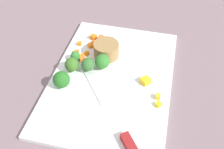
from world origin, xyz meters
name	(u,v)px	position (x,y,z in m)	size (l,w,h in m)	color
ground_plane	(112,80)	(0.00, 0.00, 0.00)	(4.00, 4.00, 0.00)	slate
cutting_board	(112,79)	(0.00, 0.00, 0.01)	(0.45, 0.31, 0.01)	white
prep_bowl	(106,50)	(-0.08, -0.04, 0.03)	(0.07, 0.07, 0.04)	olive
chef_knife	(113,115)	(0.12, 0.03, 0.02)	(0.30, 0.24, 0.02)	silver
carrot_dice_0	(87,53)	(-0.07, -0.09, 0.02)	(0.01, 0.01, 0.01)	orange
carrot_dice_1	(77,52)	(-0.07, -0.12, 0.02)	(0.01, 0.01, 0.01)	orange
carrot_dice_2	(82,59)	(-0.04, -0.10, 0.02)	(0.02, 0.02, 0.01)	orange
carrot_dice_3	(80,43)	(-0.11, -0.13, 0.02)	(0.01, 0.01, 0.01)	orange
carrot_dice_4	(82,56)	(-0.06, -0.10, 0.02)	(0.01, 0.01, 0.01)	orange
carrot_dice_5	(107,44)	(-0.13, -0.04, 0.02)	(0.01, 0.01, 0.01)	orange
carrot_dice_6	(93,37)	(-0.15, -0.09, 0.02)	(0.02, 0.02, 0.01)	orange
carrot_dice_7	(91,45)	(-0.11, -0.09, 0.02)	(0.02, 0.01, 0.01)	orange
carrot_dice_8	(94,44)	(-0.11, -0.08, 0.02)	(0.01, 0.01, 0.01)	orange
carrot_dice_9	(101,39)	(-0.14, -0.07, 0.02)	(0.02, 0.01, 0.02)	orange
carrot_dice_10	(102,43)	(-0.12, -0.06, 0.02)	(0.01, 0.01, 0.01)	orange
pepper_dice_0	(146,81)	(0.00, 0.09, 0.02)	(0.02, 0.02, 0.02)	yellow
pepper_dice_1	(158,97)	(0.04, 0.13, 0.02)	(0.01, 0.01, 0.01)	yellow
pepper_dice_2	(158,104)	(0.07, 0.13, 0.02)	(0.01, 0.01, 0.01)	yellow
broccoli_floret_0	(88,65)	(-0.01, -0.07, 0.04)	(0.04, 0.04, 0.04)	#92BF57
broccoli_floret_1	(72,65)	(0.00, -0.11, 0.03)	(0.04, 0.04, 0.04)	#91C255
broccoli_floret_2	(75,56)	(-0.04, -0.11, 0.03)	(0.03, 0.03, 0.03)	#8BBB54
broccoli_floret_3	(61,80)	(0.06, -0.12, 0.04)	(0.04, 0.04, 0.05)	#94C369
broccoli_floret_4	(102,62)	(-0.03, -0.03, 0.04)	(0.04, 0.04, 0.05)	#8AB260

